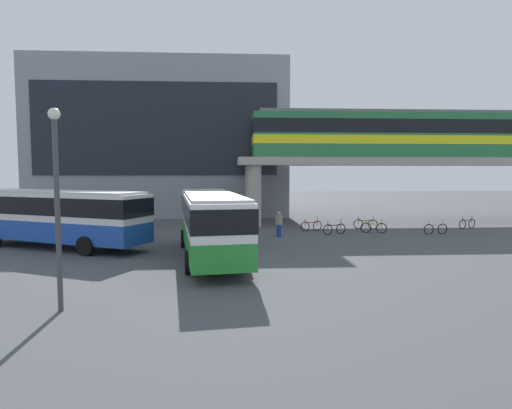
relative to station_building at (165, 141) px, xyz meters
name	(u,v)px	position (x,y,z in m)	size (l,w,h in m)	color
ground_plane	(233,233)	(6.67, -13.99, -7.28)	(120.00, 120.00, 0.00)	#47494F
station_building	(165,141)	(0.00, 0.00, 0.00)	(23.70, 10.49, 14.56)	gray
elevated_platform	(421,167)	(22.39, -8.76, -2.69)	(30.52, 5.90, 5.36)	#ADA89E
train	(399,134)	(20.42, -8.76, 0.05)	(24.20, 2.96, 3.84)	#26723F
bus_main	(211,218)	(5.50, -23.04, -5.29)	(3.98, 11.28, 3.22)	#268C33
bus_secondary	(58,213)	(-3.17, -19.54, -5.29)	(11.06, 7.03, 3.22)	#1E4CB2
bicycle_green	(366,224)	(16.55, -12.64, -6.92)	(1.71, 0.64, 1.04)	black
bicycle_red	(311,226)	(12.29, -13.50, -6.92)	(1.68, 0.74, 1.04)	black
bicycle_silver	(436,229)	(20.47, -15.61, -6.92)	(1.78, 0.33, 1.04)	black
bicycle_blue	(467,224)	(24.26, -12.82, -6.92)	(1.65, 0.80, 1.04)	black
bicycle_orange	(374,228)	(16.45, -14.74, -6.92)	(1.71, 0.65, 1.04)	black
bicycle_black	(334,229)	(13.55, -15.24, -6.92)	(1.70, 0.67, 1.04)	black
pedestrian_at_kerb	(279,225)	(9.64, -16.20, -6.50)	(0.45, 0.48, 1.66)	navy
lamp_post	(57,193)	(1.18, -30.93, -3.62)	(0.36, 0.36, 6.20)	#3F3F44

